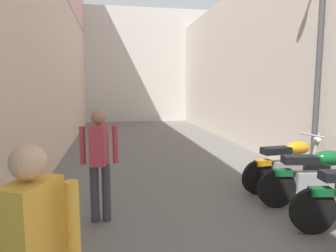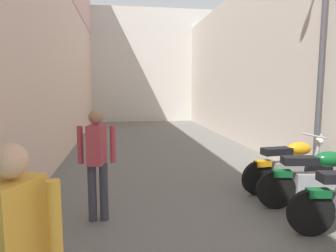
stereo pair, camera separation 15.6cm
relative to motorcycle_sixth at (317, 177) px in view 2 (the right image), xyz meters
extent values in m
plane|color=#66635E|center=(-1.76, 1.19, -0.50)|extent=(34.71, 34.71, 0.00)
cube|color=beige|center=(1.14, 3.19, 2.04)|extent=(0.40, 18.71, 5.08)
cube|color=beige|center=(-1.76, 13.54, 2.54)|extent=(8.39, 2.00, 6.08)
cylinder|color=black|center=(-0.63, -0.79, -0.20)|extent=(0.61, 0.16, 0.60)
cube|color=#0F5123|center=(-0.55, -0.80, 0.06)|extent=(0.30, 0.18, 0.10)
cylinder|color=black|center=(-0.63, 0.09, -0.20)|extent=(0.61, 0.17, 0.60)
cube|color=#9E9EA3|center=(-0.06, 0.01, -0.08)|extent=(0.58, 0.28, 0.28)
ellipsoid|color=#0F5123|center=(0.17, -0.02, 0.28)|extent=(0.51, 0.33, 0.24)
cube|color=black|center=(-0.29, 0.04, 0.26)|extent=(0.55, 0.29, 0.12)
cube|color=#0F5123|center=(-0.55, 0.08, 0.06)|extent=(0.30, 0.18, 0.10)
cylinder|color=black|center=(0.61, 0.83, -0.20)|extent=(0.61, 0.14, 0.60)
cylinder|color=black|center=(-0.63, 0.70, -0.20)|extent=(0.61, 0.14, 0.60)
cube|color=#9E9EA3|center=(-0.06, 0.76, -0.08)|extent=(0.58, 0.26, 0.28)
ellipsoid|color=orange|center=(0.17, 0.78, 0.28)|extent=(0.51, 0.31, 0.24)
cube|color=black|center=(-0.29, 0.73, 0.26)|extent=(0.54, 0.27, 0.12)
cylinder|color=#9E9EA3|center=(0.54, 0.82, 0.15)|extent=(0.25, 0.09, 0.77)
cylinder|color=#9E9EA3|center=(0.47, 0.82, 0.50)|extent=(0.10, 0.58, 0.04)
sphere|color=silver|center=(0.59, 0.83, 0.40)|extent=(0.14, 0.14, 0.14)
cube|color=orange|center=(-0.55, 0.71, 0.06)|extent=(0.29, 0.17, 0.10)
cube|color=gold|center=(-3.58, -2.38, 0.59)|extent=(0.33, 0.39, 0.54)
sphere|color=tan|center=(-3.58, -2.38, 0.97)|extent=(0.20, 0.20, 0.20)
cylinder|color=gold|center=(-3.36, -2.38, 0.59)|extent=(0.08, 0.08, 0.52)
cylinder|color=#383842|center=(-3.39, 0.09, -0.09)|extent=(0.12, 0.12, 0.82)
cylinder|color=#383842|center=(-3.23, 0.09, -0.09)|extent=(0.12, 0.12, 0.82)
cube|color=#B23D47|center=(-3.31, 0.09, 0.59)|extent=(0.26, 0.37, 0.54)
sphere|color=#997051|center=(-3.31, 0.09, 0.97)|extent=(0.20, 0.20, 0.20)
cylinder|color=#B23D47|center=(-3.53, 0.09, 0.59)|extent=(0.08, 0.08, 0.52)
cylinder|color=#B23D47|center=(-3.09, 0.09, 0.59)|extent=(0.08, 0.08, 0.52)
cylinder|color=#47474C|center=(0.79, 1.20, 1.88)|extent=(0.10, 0.10, 4.76)
camera|label=1|loc=(-3.13, -4.10, 1.37)|focal=32.54mm
camera|label=2|loc=(-2.97, -4.13, 1.37)|focal=32.54mm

